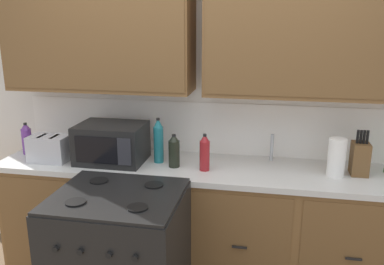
{
  "coord_description": "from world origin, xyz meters",
  "views": [
    {
      "loc": [
        0.5,
        -2.4,
        1.92
      ],
      "look_at": [
        -0.02,
        0.27,
        1.17
      ],
      "focal_mm": 38.05,
      "sensor_mm": 36.0,
      "label": 1
    }
  ],
  "objects_px": {
    "stove_range": "(120,264)",
    "bottle_red": "(205,153)",
    "bottle_dark": "(174,151)",
    "toaster": "(49,148)",
    "microwave": "(112,143)",
    "knife_block": "(360,158)",
    "paper_towel_roll": "(337,158)",
    "bottle_teal": "(158,141)",
    "bottle_violet": "(27,139)"
  },
  "relations": [
    {
      "from": "toaster",
      "to": "bottle_dark",
      "type": "bearing_deg",
      "value": 3.2
    },
    {
      "from": "bottle_red",
      "to": "knife_block",
      "type": "bearing_deg",
      "value": 6.62
    },
    {
      "from": "stove_range",
      "to": "paper_towel_roll",
      "type": "relative_size",
      "value": 3.65
    },
    {
      "from": "microwave",
      "to": "bottle_dark",
      "type": "xyz_separation_m",
      "value": [
        0.47,
        -0.03,
        -0.02
      ]
    },
    {
      "from": "microwave",
      "to": "bottle_dark",
      "type": "bearing_deg",
      "value": -3.19
    },
    {
      "from": "bottle_teal",
      "to": "toaster",
      "type": "bearing_deg",
      "value": -171.06
    },
    {
      "from": "microwave",
      "to": "knife_block",
      "type": "height_order",
      "value": "knife_block"
    },
    {
      "from": "knife_block",
      "to": "bottle_teal",
      "type": "height_order",
      "value": "bottle_teal"
    },
    {
      "from": "bottle_dark",
      "to": "bottle_red",
      "type": "bearing_deg",
      "value": -7.07
    },
    {
      "from": "knife_block",
      "to": "bottle_violet",
      "type": "relative_size",
      "value": 1.26
    },
    {
      "from": "knife_block",
      "to": "bottle_violet",
      "type": "bearing_deg",
      "value": -179.5
    },
    {
      "from": "microwave",
      "to": "bottle_red",
      "type": "height_order",
      "value": "microwave"
    },
    {
      "from": "stove_range",
      "to": "bottle_dark",
      "type": "xyz_separation_m",
      "value": [
        0.21,
        0.57,
        0.56
      ]
    },
    {
      "from": "stove_range",
      "to": "bottle_red",
      "type": "bearing_deg",
      "value": 51.53
    },
    {
      "from": "stove_range",
      "to": "bottle_red",
      "type": "relative_size",
      "value": 3.66
    },
    {
      "from": "bottle_violet",
      "to": "bottle_dark",
      "type": "relative_size",
      "value": 1.04
    },
    {
      "from": "stove_range",
      "to": "paper_towel_roll",
      "type": "height_order",
      "value": "paper_towel_roll"
    },
    {
      "from": "knife_block",
      "to": "bottle_teal",
      "type": "xyz_separation_m",
      "value": [
        -1.39,
        -0.02,
        0.05
      ]
    },
    {
      "from": "stove_range",
      "to": "knife_block",
      "type": "distance_m",
      "value": 1.7
    },
    {
      "from": "bottle_dark",
      "to": "toaster",
      "type": "bearing_deg",
      "value": -176.8
    },
    {
      "from": "toaster",
      "to": "bottle_violet",
      "type": "xyz_separation_m",
      "value": [
        -0.26,
        0.12,
        0.02
      ]
    },
    {
      "from": "bottle_teal",
      "to": "bottle_red",
      "type": "xyz_separation_m",
      "value": [
        0.36,
        -0.1,
        -0.03
      ]
    },
    {
      "from": "bottle_teal",
      "to": "paper_towel_roll",
      "type": "bearing_deg",
      "value": -2.23
    },
    {
      "from": "toaster",
      "to": "bottle_violet",
      "type": "relative_size",
      "value": 1.14
    },
    {
      "from": "microwave",
      "to": "toaster",
      "type": "relative_size",
      "value": 1.71
    },
    {
      "from": "stove_range",
      "to": "bottle_red",
      "type": "height_order",
      "value": "bottle_red"
    },
    {
      "from": "bottle_dark",
      "to": "paper_towel_roll",
      "type": "bearing_deg",
      "value": 1.35
    },
    {
      "from": "microwave",
      "to": "paper_towel_roll",
      "type": "bearing_deg",
      "value": -0.02
    },
    {
      "from": "toaster",
      "to": "bottle_red",
      "type": "xyz_separation_m",
      "value": [
        1.15,
        0.02,
        0.03
      ]
    },
    {
      "from": "bottle_violet",
      "to": "bottle_red",
      "type": "bearing_deg",
      "value": -3.99
    },
    {
      "from": "bottle_teal",
      "to": "bottle_violet",
      "type": "xyz_separation_m",
      "value": [
        -1.06,
        -0.0,
        -0.04
      ]
    },
    {
      "from": "stove_range",
      "to": "knife_block",
      "type": "bearing_deg",
      "value": 24.4
    },
    {
      "from": "stove_range",
      "to": "bottle_violet",
      "type": "bearing_deg",
      "value": 146.71
    },
    {
      "from": "toaster",
      "to": "bottle_red",
      "type": "height_order",
      "value": "bottle_red"
    },
    {
      "from": "bottle_red",
      "to": "bottle_teal",
      "type": "bearing_deg",
      "value": 164.13
    },
    {
      "from": "bottle_teal",
      "to": "bottle_violet",
      "type": "relative_size",
      "value": 1.34
    },
    {
      "from": "knife_block",
      "to": "bottle_dark",
      "type": "relative_size",
      "value": 1.31
    },
    {
      "from": "paper_towel_roll",
      "to": "bottle_teal",
      "type": "bearing_deg",
      "value": 177.77
    },
    {
      "from": "paper_towel_roll",
      "to": "bottle_violet",
      "type": "height_order",
      "value": "paper_towel_roll"
    },
    {
      "from": "bottle_red",
      "to": "toaster",
      "type": "bearing_deg",
      "value": -178.79
    },
    {
      "from": "microwave",
      "to": "bottle_teal",
      "type": "distance_m",
      "value": 0.35
    },
    {
      "from": "knife_block",
      "to": "microwave",
      "type": "bearing_deg",
      "value": -177.82
    },
    {
      "from": "knife_block",
      "to": "bottle_red",
      "type": "xyz_separation_m",
      "value": [
        -1.03,
        -0.12,
        0.01
      ]
    },
    {
      "from": "toaster",
      "to": "microwave",
      "type": "bearing_deg",
      "value": 9.75
    },
    {
      "from": "microwave",
      "to": "bottle_red",
      "type": "relative_size",
      "value": 1.85
    },
    {
      "from": "bottle_violet",
      "to": "bottle_dark",
      "type": "bearing_deg",
      "value": -3.41
    },
    {
      "from": "knife_block",
      "to": "paper_towel_roll",
      "type": "xyz_separation_m",
      "value": [
        -0.16,
        -0.07,
        0.01
      ]
    },
    {
      "from": "knife_block",
      "to": "bottle_teal",
      "type": "distance_m",
      "value": 1.39
    },
    {
      "from": "toaster",
      "to": "knife_block",
      "type": "bearing_deg",
      "value": 3.78
    },
    {
      "from": "knife_block",
      "to": "bottle_red",
      "type": "distance_m",
      "value": 1.04
    }
  ]
}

